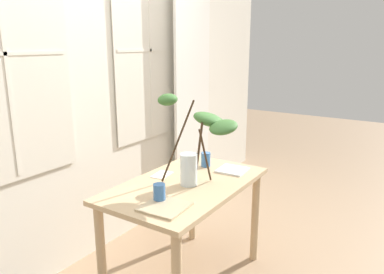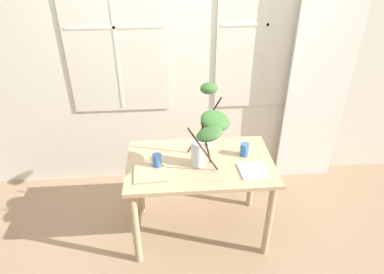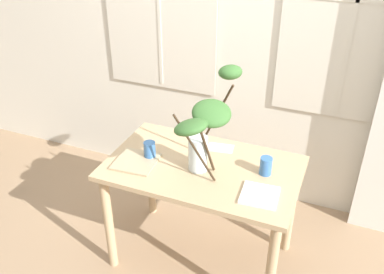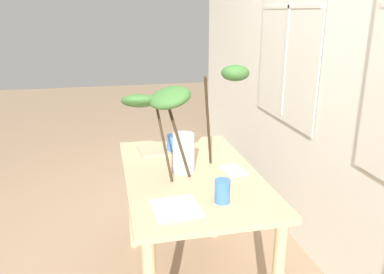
{
  "view_description": "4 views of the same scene",
  "coord_description": "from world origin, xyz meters",
  "px_view_note": "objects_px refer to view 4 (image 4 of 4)",
  "views": [
    {
      "loc": [
        -1.98,
        -1.35,
        1.71
      ],
      "look_at": [
        0.0,
        -0.05,
        1.11
      ],
      "focal_mm": 34.43,
      "sensor_mm": 36.0,
      "label": 1
    },
    {
      "loc": [
        -0.24,
        -2.26,
        2.41
      ],
      "look_at": [
        -0.07,
        -0.01,
        1.02
      ],
      "focal_mm": 32.14,
      "sensor_mm": 36.0,
      "label": 2
    },
    {
      "loc": [
        0.75,
        -2.0,
        2.26
      ],
      "look_at": [
        -0.04,
        -0.09,
        1.02
      ],
      "focal_mm": 39.33,
      "sensor_mm": 36.0,
      "label": 3
    },
    {
      "loc": [
        1.93,
        -0.43,
        1.62
      ],
      "look_at": [
        0.05,
        -0.0,
        0.99
      ],
      "focal_mm": 36.3,
      "sensor_mm": 36.0,
      "label": 4
    }
  ],
  "objects_px": {
    "dining_table": "(191,192)",
    "plate_square_left": "(159,149)",
    "drinking_glass_blue_right": "(222,191)",
    "vase_with_branches": "(178,116)",
    "plate_square_right": "(176,208)",
    "drinking_glass_blue_left": "(173,143)"
  },
  "relations": [
    {
      "from": "dining_table",
      "to": "plate_square_left",
      "type": "height_order",
      "value": "plate_square_left"
    },
    {
      "from": "drinking_glass_blue_right",
      "to": "vase_with_branches",
      "type": "bearing_deg",
      "value": -157.26
    },
    {
      "from": "drinking_glass_blue_right",
      "to": "plate_square_left",
      "type": "bearing_deg",
      "value": -166.38
    },
    {
      "from": "dining_table",
      "to": "plate_square_right",
      "type": "distance_m",
      "value": 0.45
    },
    {
      "from": "drinking_glass_blue_left",
      "to": "dining_table",
      "type": "bearing_deg",
      "value": 6.4
    },
    {
      "from": "dining_table",
      "to": "drinking_glass_blue_right",
      "type": "height_order",
      "value": "drinking_glass_blue_right"
    },
    {
      "from": "dining_table",
      "to": "vase_with_branches",
      "type": "bearing_deg",
      "value": -59.98
    },
    {
      "from": "vase_with_branches",
      "to": "plate_square_left",
      "type": "distance_m",
      "value": 0.55
    },
    {
      "from": "plate_square_left",
      "to": "plate_square_right",
      "type": "bearing_deg",
      "value": -2.44
    },
    {
      "from": "plate_square_left",
      "to": "plate_square_right",
      "type": "relative_size",
      "value": 1.22
    },
    {
      "from": "vase_with_branches",
      "to": "plate_square_left",
      "type": "xyz_separation_m",
      "value": [
        -0.44,
        -0.05,
        -0.33
      ]
    },
    {
      "from": "plate_square_left",
      "to": "plate_square_right",
      "type": "height_order",
      "value": "same"
    },
    {
      "from": "drinking_glass_blue_right",
      "to": "dining_table",
      "type": "bearing_deg",
      "value": -169.92
    },
    {
      "from": "dining_table",
      "to": "drinking_glass_blue_left",
      "type": "bearing_deg",
      "value": -173.6
    },
    {
      "from": "vase_with_branches",
      "to": "drinking_glass_blue_right",
      "type": "relative_size",
      "value": 6.12
    },
    {
      "from": "dining_table",
      "to": "drinking_glass_blue_right",
      "type": "bearing_deg",
      "value": 10.08
    },
    {
      "from": "drinking_glass_blue_right",
      "to": "plate_square_left",
      "type": "distance_m",
      "value": 0.8
    },
    {
      "from": "drinking_glass_blue_right",
      "to": "plate_square_right",
      "type": "distance_m",
      "value": 0.23
    },
    {
      "from": "dining_table",
      "to": "plate_square_left",
      "type": "bearing_deg",
      "value": -163.14
    },
    {
      "from": "plate_square_right",
      "to": "vase_with_branches",
      "type": "bearing_deg",
      "value": 167.05
    },
    {
      "from": "dining_table",
      "to": "vase_with_branches",
      "type": "relative_size",
      "value": 1.74
    },
    {
      "from": "plate_square_right",
      "to": "drinking_glass_blue_left",
      "type": "bearing_deg",
      "value": 171.09
    }
  ]
}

